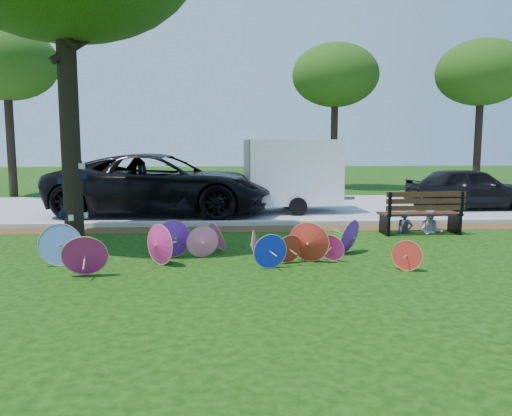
{
  "coord_description": "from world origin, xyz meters",
  "views": [
    {
      "loc": [
        -0.17,
        -8.87,
        2.28
      ],
      "look_at": [
        0.5,
        2.0,
        0.9
      ],
      "focal_mm": 35.0,
      "sensor_mm": 36.0,
      "label": 1
    }
  ],
  "objects": [
    {
      "name": "cargo_trailer",
      "position": [
        2.11,
        7.97,
        1.38
      ],
      "size": [
        3.18,
        2.11,
        2.76
      ],
      "primitive_type": "cube",
      "rotation": [
        0.0,
        0.0,
        0.05
      ],
      "color": "white",
      "rests_on": "ground"
    },
    {
      "name": "black_van",
      "position": [
        -2.27,
        7.64,
        1.0
      ],
      "size": [
        7.53,
        4.14,
        2.0
      ],
      "primitive_type": "imported",
      "rotation": [
        0.0,
        0.0,
        1.45
      ],
      "color": "black",
      "rests_on": "ground"
    },
    {
      "name": "street",
      "position": [
        0.0,
        9.35,
        0.01
      ],
      "size": [
        90.0,
        8.0,
        0.01
      ],
      "primitive_type": "cube",
      "color": "gray",
      "rests_on": "ground"
    },
    {
      "name": "parasol_pile",
      "position": [
        -0.33,
        0.68,
        0.37
      ],
      "size": [
        7.13,
        2.59,
        0.82
      ],
      "color": "red",
      "rests_on": "ground"
    },
    {
      "name": "ground",
      "position": [
        0.0,
        0.0,
        0.0
      ],
      "size": [
        90.0,
        90.0,
        0.0
      ],
      "primitive_type": "plane",
      "color": "black",
      "rests_on": "ground"
    },
    {
      "name": "curb",
      "position": [
        0.0,
        5.2,
        0.06
      ],
      "size": [
        90.0,
        0.3,
        0.12
      ],
      "primitive_type": "cube",
      "color": "#B7B5AD",
      "rests_on": "ground"
    },
    {
      "name": "person_left",
      "position": [
        4.49,
        3.66,
        0.56
      ],
      "size": [
        0.44,
        0.33,
        1.12
      ],
      "primitive_type": "imported",
      "rotation": [
        0.0,
        0.0,
        -0.15
      ],
      "color": "#36374A",
      "rests_on": "ground"
    },
    {
      "name": "bg_trees",
      "position": [
        2.74,
        15.33,
        5.77
      ],
      "size": [
        26.37,
        7.28,
        7.4
      ],
      "color": "black",
      "rests_on": "ground"
    },
    {
      "name": "park_bench",
      "position": [
        4.84,
        3.61,
        0.55
      ],
      "size": [
        2.14,
        0.88,
        1.1
      ],
      "primitive_type": null,
      "rotation": [
        0.0,
        0.0,
        0.04
      ],
      "color": "black",
      "rests_on": "ground"
    },
    {
      "name": "mulch_strip",
      "position": [
        0.0,
        4.5,
        0.01
      ],
      "size": [
        90.0,
        1.0,
        0.01
      ],
      "primitive_type": "cube",
      "color": "#472D16",
      "rests_on": "ground"
    },
    {
      "name": "dark_pickup",
      "position": [
        8.49,
        8.27,
        0.75
      ],
      "size": [
        4.45,
        1.9,
        1.5
      ],
      "primitive_type": "imported",
      "rotation": [
        0.0,
        0.0,
        1.6
      ],
      "color": "black",
      "rests_on": "ground"
    },
    {
      "name": "person_right",
      "position": [
        5.19,
        3.66,
        0.61
      ],
      "size": [
        0.73,
        0.66,
        1.22
      ],
      "primitive_type": "imported",
      "rotation": [
        0.0,
        0.0,
        -0.4
      ],
      "color": "silver",
      "rests_on": "ground"
    }
  ]
}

